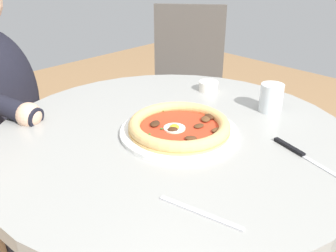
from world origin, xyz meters
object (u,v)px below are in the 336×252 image
object	(u,v)px
pizza_on_plate	(179,127)
water_glass	(271,99)
diner_person	(5,155)
fork_utensil	(200,212)
ramekin_capers	(208,86)
dining_table	(172,178)
steak_knife	(299,153)
cafe_chair_spare_far	(188,81)

from	to	relation	value
pizza_on_plate	water_glass	world-z (taller)	water_glass
diner_person	fork_utensil	bearing A→B (deg)	-178.97
pizza_on_plate	diner_person	xyz separation A→B (m)	(0.66, 0.21, -0.27)
diner_person	ramekin_capers	bearing A→B (deg)	-135.82
dining_table	steak_knife	world-z (taller)	steak_knife
steak_knife	ramekin_capers	bearing A→B (deg)	-22.55
cafe_chair_spare_far	steak_knife	bearing A→B (deg)	145.53
diner_person	pizza_on_plate	bearing A→B (deg)	-162.07
dining_table	pizza_on_plate	distance (m)	0.16
pizza_on_plate	ramekin_capers	xyz separation A→B (m)	(0.14, -0.29, -0.00)
water_glass	ramekin_capers	size ratio (longest dim) A/B	1.29
ramekin_capers	fork_utensil	distance (m)	0.62
water_glass	fork_utensil	xyz separation A→B (m)	(-0.15, 0.49, -0.03)
dining_table	pizza_on_plate	bearing A→B (deg)	-159.48
pizza_on_plate	steak_knife	xyz separation A→B (m)	(-0.27, -0.12, -0.01)
diner_person	cafe_chair_spare_far	world-z (taller)	diner_person
dining_table	cafe_chair_spare_far	world-z (taller)	cafe_chair_spare_far
ramekin_capers	dining_table	bearing A→B (deg)	112.83
dining_table	fork_utensil	distance (m)	0.35
pizza_on_plate	fork_utensil	world-z (taller)	pizza_on_plate
fork_utensil	water_glass	bearing A→B (deg)	-72.61
dining_table	ramekin_capers	size ratio (longest dim) A/B	14.79
dining_table	fork_utensil	xyz separation A→B (m)	(-0.26, 0.19, 0.15)
steak_knife	pizza_on_plate	bearing A→B (deg)	24.33
diner_person	cafe_chair_spare_far	xyz separation A→B (m)	(-0.02, -0.96, 0.05)
water_glass	cafe_chair_spare_far	bearing A→B (deg)	-31.94
water_glass	ramekin_capers	distance (m)	0.23
pizza_on_plate	water_glass	xyz separation A→B (m)	(-0.09, -0.29, 0.02)
water_glass	dining_table	bearing A→B (deg)	70.41
water_glass	diner_person	world-z (taller)	diner_person
dining_table	cafe_chair_spare_far	distance (m)	0.98
fork_utensil	cafe_chair_spare_far	world-z (taller)	cafe_chair_spare_far
fork_utensil	cafe_chair_spare_far	size ratio (longest dim) A/B	0.18
cafe_chair_spare_far	diner_person	bearing A→B (deg)	88.68
pizza_on_plate	cafe_chair_spare_far	xyz separation A→B (m)	(0.64, -0.74, -0.22)
dining_table	pizza_on_plate	size ratio (longest dim) A/B	3.09
fork_utensil	diner_person	distance (m)	0.94
water_glass	steak_knife	world-z (taller)	water_glass
steak_knife	cafe_chair_spare_far	size ratio (longest dim) A/B	0.23
fork_utensil	diner_person	size ratio (longest dim) A/B	0.15
pizza_on_plate	water_glass	distance (m)	0.30
cafe_chair_spare_far	dining_table	bearing A→B (deg)	129.70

